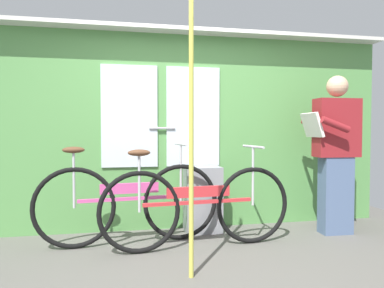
{
  "coord_description": "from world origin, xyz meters",
  "views": [
    {
      "loc": [
        -0.64,
        -2.7,
        1.1
      ],
      "look_at": [
        0.05,
        0.78,
        0.96
      ],
      "focal_mm": 33.47,
      "sensor_mm": 36.0,
      "label": 1
    }
  ],
  "objects_px": {
    "passenger_reading_newspaper": "(335,151)",
    "trash_bin_by_wall": "(203,199)",
    "bicycle_near_door": "(129,203)",
    "handrail_pole": "(191,133)",
    "bicycle_leaning_behind": "(198,206)"
  },
  "relations": [
    {
      "from": "passenger_reading_newspaper",
      "to": "trash_bin_by_wall",
      "type": "bearing_deg",
      "value": -12.21
    },
    {
      "from": "bicycle_near_door",
      "to": "handrail_pole",
      "type": "relative_size",
      "value": 0.82
    },
    {
      "from": "bicycle_near_door",
      "to": "bicycle_leaning_behind",
      "type": "distance_m",
      "value": 0.67
    },
    {
      "from": "bicycle_near_door",
      "to": "trash_bin_by_wall",
      "type": "relative_size",
      "value": 2.52
    },
    {
      "from": "bicycle_leaning_behind",
      "to": "passenger_reading_newspaper",
      "type": "relative_size",
      "value": 1.1
    },
    {
      "from": "handrail_pole",
      "to": "bicycle_leaning_behind",
      "type": "bearing_deg",
      "value": 73.73
    },
    {
      "from": "handrail_pole",
      "to": "bicycle_near_door",
      "type": "bearing_deg",
      "value": 116.36
    },
    {
      "from": "bicycle_leaning_behind",
      "to": "passenger_reading_newspaper",
      "type": "distance_m",
      "value": 1.62
    },
    {
      "from": "passenger_reading_newspaper",
      "to": "handrail_pole",
      "type": "distance_m",
      "value": 1.92
    },
    {
      "from": "passenger_reading_newspaper",
      "to": "trash_bin_by_wall",
      "type": "xyz_separation_m",
      "value": [
        -1.36,
        0.34,
        -0.53
      ]
    },
    {
      "from": "handrail_pole",
      "to": "passenger_reading_newspaper",
      "type": "bearing_deg",
      "value": 25.78
    },
    {
      "from": "bicycle_near_door",
      "to": "passenger_reading_newspaper",
      "type": "bearing_deg",
      "value": -6.45
    },
    {
      "from": "bicycle_near_door",
      "to": "bicycle_leaning_behind",
      "type": "xyz_separation_m",
      "value": [
        0.63,
        -0.25,
        -0.01
      ]
    },
    {
      "from": "passenger_reading_newspaper",
      "to": "bicycle_near_door",
      "type": "bearing_deg",
      "value": 0.24
    },
    {
      "from": "bicycle_near_door",
      "to": "bicycle_leaning_behind",
      "type": "bearing_deg",
      "value": -26.54
    }
  ]
}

